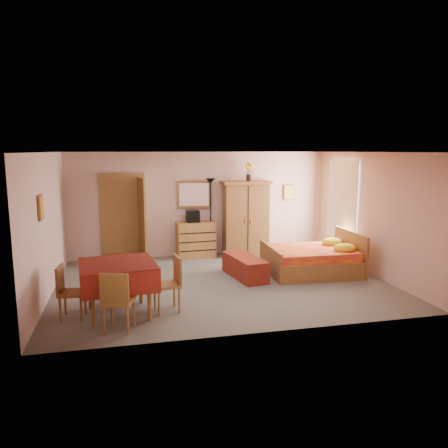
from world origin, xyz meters
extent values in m
plane|color=slate|center=(0.00, 0.00, 0.00)|extent=(6.50, 6.50, 0.00)
plane|color=brown|center=(0.00, 0.00, 2.60)|extent=(6.50, 6.50, 0.00)
cube|color=#D4A599|center=(0.00, 2.50, 1.30)|extent=(6.50, 0.10, 2.60)
cube|color=#D4A599|center=(0.00, -2.50, 1.30)|extent=(6.50, 0.10, 2.60)
cube|color=#D4A599|center=(-3.25, 0.00, 1.30)|extent=(0.10, 5.00, 2.60)
cube|color=#D4A599|center=(3.25, 0.00, 1.30)|extent=(0.10, 5.00, 2.60)
cube|color=#9E6B35|center=(-1.90, 2.47, 1.02)|extent=(1.06, 0.12, 2.15)
cube|color=white|center=(3.21, 1.20, 1.45)|extent=(0.08, 1.40, 1.95)
cube|color=orange|center=(-3.22, -0.60, 1.70)|extent=(0.04, 0.32, 0.42)
cube|color=#D8BF59|center=(2.35, 2.47, 1.55)|extent=(0.30, 0.04, 0.40)
cube|color=#AF773B|center=(-0.17, 2.26, 0.44)|extent=(0.96, 0.51, 0.88)
cube|color=white|center=(-0.17, 2.47, 1.55)|extent=(0.86, 0.08, 0.68)
cube|color=black|center=(-0.24, 2.28, 1.03)|extent=(0.32, 0.25, 0.29)
cube|color=black|center=(0.22, 2.31, 0.98)|extent=(0.29, 0.29, 1.95)
cube|color=#8E5D30|center=(1.09, 2.18, 0.94)|extent=(1.21, 0.64, 1.88)
cube|color=yellow|center=(1.17, 2.20, 2.11)|extent=(0.19, 0.19, 0.45)
cube|color=red|center=(2.04, 0.29, 0.44)|extent=(1.98, 1.58, 0.89)
cube|color=maroon|center=(0.55, 0.30, 0.22)|extent=(0.70, 1.39, 0.44)
cube|color=maroon|center=(-2.01, -1.28, 0.43)|extent=(1.30, 1.30, 0.86)
cube|color=#A87039|center=(-2.00, -1.93, 0.46)|extent=(0.52, 0.52, 0.92)
cube|color=olive|center=(-2.05, -0.53, 0.42)|extent=(0.45, 0.45, 0.83)
cube|color=#9D6535|center=(-2.72, -1.30, 0.43)|extent=(0.43, 0.43, 0.86)
cube|color=#AF7F3B|center=(-1.24, -1.30, 0.46)|extent=(0.47, 0.47, 0.92)
camera|label=1|loc=(-1.86, -8.25, 2.63)|focal=35.00mm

